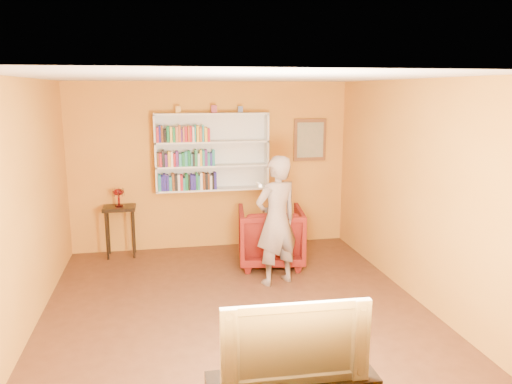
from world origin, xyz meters
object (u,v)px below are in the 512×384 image
Objects in this scene: person at (277,221)px; bookshelf at (212,152)px; armchair at (271,236)px; console_table at (120,215)px; television at (293,337)px; ruby_lustre at (118,194)px.

bookshelf is at bearing -90.12° from person.
person is at bearing 91.03° from armchair.
television is (1.55, -4.50, 0.11)m from console_table.
bookshelf is 1.74m from console_table.
ruby_lustre is at bearing 110.90° from television.
person is (0.66, -1.72, -0.72)m from bookshelf.
bookshelf reaches higher than armchair.
person reaches higher than armchair.
bookshelf is 1.98m from person.
person is (-0.09, -0.74, 0.43)m from armchair.
armchair reaches higher than console_table.
ruby_lustre is at bearing 135.00° from console_table.
television is at bearing -88.97° from bookshelf.
person is (2.13, -1.56, -0.13)m from ruby_lustre.
television is (0.08, -4.66, -0.82)m from bookshelf.
bookshelf is at bearing 6.21° from console_table.
bookshelf is 1.88× the size of armchair.
bookshelf reaches higher than console_table.
person is at bearing -36.22° from ruby_lustre.
person reaches higher than television.
console_table is at bearing -12.37° from armchair.
bookshelf is 1.59m from ruby_lustre.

